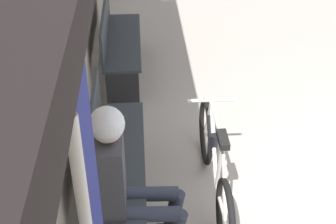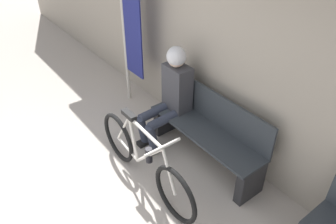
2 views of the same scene
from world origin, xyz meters
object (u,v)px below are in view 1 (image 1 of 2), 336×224
object	(u,v)px
park_bench_near	(112,160)
bicycle	(215,167)
park_bench_far	(118,43)
person_seated	(123,175)

from	to	relation	value
park_bench_near	bicycle	size ratio (longest dim) A/B	0.91
park_bench_near	park_bench_far	bearing A→B (deg)	0.01
person_seated	park_bench_far	distance (m)	2.74
park_bench_near	person_seated	distance (m)	0.66
park_bench_near	person_seated	size ratio (longest dim) A/B	1.22
bicycle	park_bench_far	bearing A→B (deg)	20.22
person_seated	park_bench_far	bearing A→B (deg)	2.35
park_bench_near	park_bench_far	distance (m)	2.16
person_seated	park_bench_far	xyz separation A→B (m)	(2.72, 0.11, -0.33)
park_bench_near	park_bench_far	xyz separation A→B (m)	(2.16, 0.00, 0.00)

